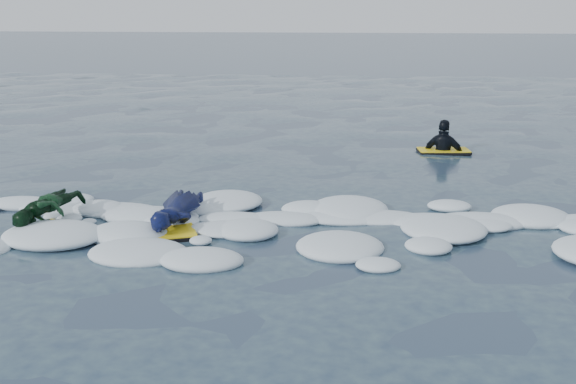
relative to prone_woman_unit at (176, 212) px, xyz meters
name	(u,v)px	position (x,y,z in m)	size (l,w,h in m)	color
ground	(228,254)	(0.88, -1.00, -0.20)	(120.00, 120.00, 0.00)	#162836
foam_band	(241,228)	(0.88, 0.03, -0.20)	(12.00, 3.10, 0.30)	white
prone_woman_unit	(176,212)	(0.00, 0.00, 0.00)	(0.88, 1.60, 0.39)	black
prone_child_unit	(49,212)	(-1.67, -0.24, 0.03)	(0.88, 1.29, 0.46)	black
waiting_rider_unit	(443,157)	(4.15, 5.21, -0.28)	(1.07, 0.66, 1.52)	black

